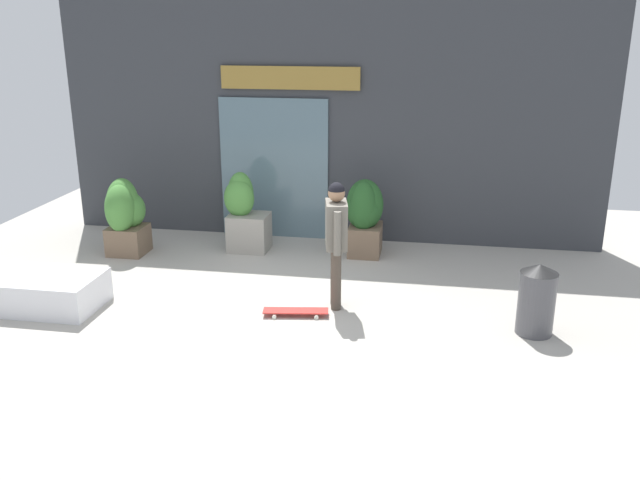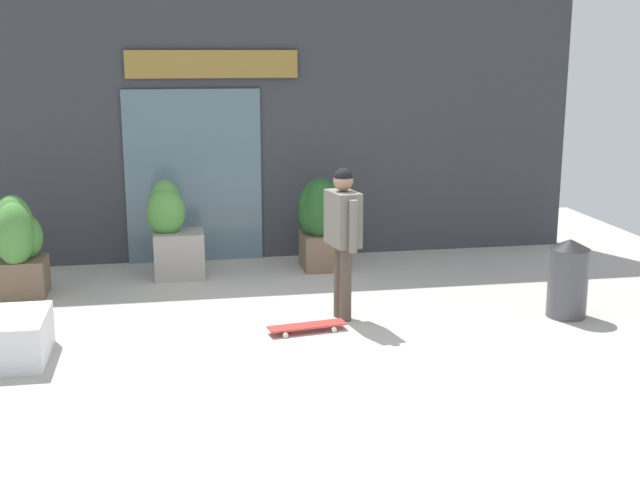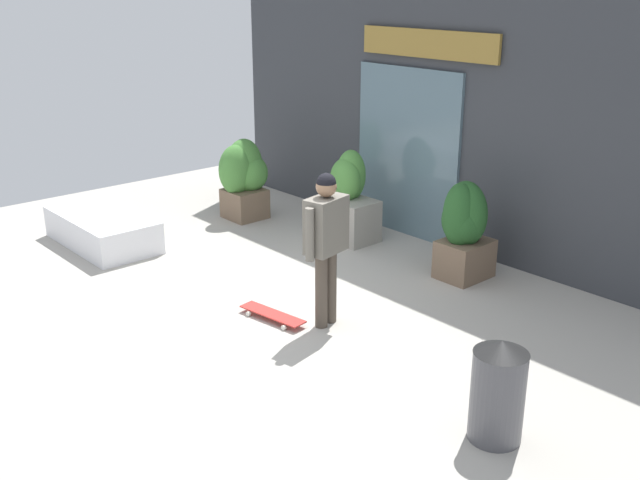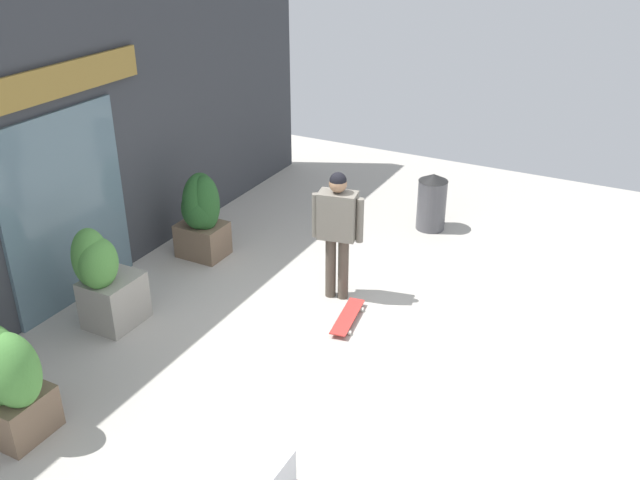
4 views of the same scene
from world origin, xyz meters
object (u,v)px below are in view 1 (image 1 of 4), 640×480
(trash_bin, at_px, (537,299))
(planter_box_mid, at_px, (364,215))
(planter_box_right, at_px, (244,213))
(skateboarder, at_px, (336,232))
(skateboard, at_px, (296,311))
(planter_box_left, at_px, (125,214))

(trash_bin, bearing_deg, planter_box_mid, 132.96)
(planter_box_right, relative_size, planter_box_mid, 1.03)
(skateboarder, distance_m, skateboard, 1.11)
(planter_box_mid, bearing_deg, planter_box_left, -171.37)
(planter_box_mid, bearing_deg, trash_bin, -47.04)
(planter_box_right, xyz_separation_m, planter_box_mid, (1.93, 0.05, 0.05))
(skateboarder, bearing_deg, trash_bin, 160.15)
(skateboard, relative_size, planter_box_right, 0.67)
(planter_box_mid, xyz_separation_m, trash_bin, (2.30, -2.47, -0.22))
(skateboard, height_order, trash_bin, trash_bin)
(skateboarder, distance_m, planter_box_right, 2.76)
(planter_box_right, height_order, planter_box_mid, planter_box_right)
(planter_box_right, bearing_deg, planter_box_mid, 1.35)
(skateboard, distance_m, planter_box_mid, 2.61)
(skateboarder, xyz_separation_m, planter_box_mid, (0.13, 2.10, -0.35))
(planter_box_right, height_order, trash_bin, planter_box_right)
(planter_box_left, height_order, planter_box_right, planter_box_right)
(skateboard, bearing_deg, trash_bin, 171.41)
(skateboarder, relative_size, planter_box_mid, 1.36)
(skateboarder, relative_size, planter_box_left, 1.37)
(skateboarder, xyz_separation_m, planter_box_left, (-3.59, 1.54, -0.36))
(skateboarder, relative_size, trash_bin, 1.90)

